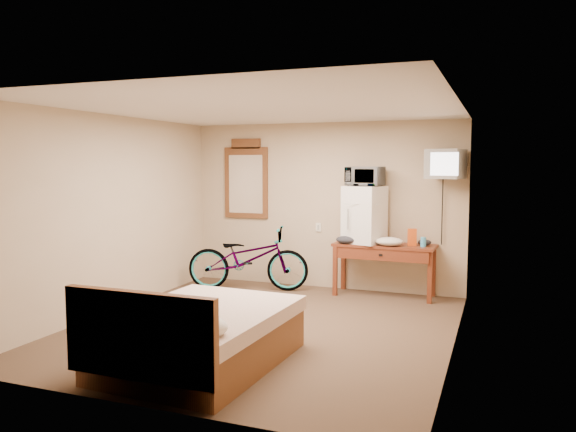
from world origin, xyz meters
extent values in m
plane|color=#413320|center=(0.00, 0.00, 0.00)|extent=(4.60, 4.60, 0.00)
plane|color=silver|center=(0.00, 0.00, 2.50)|extent=(4.60, 4.60, 0.00)
cube|color=tan|center=(0.00, 2.30, 1.25)|extent=(4.20, 0.04, 2.50)
cube|color=tan|center=(0.00, -2.30, 1.25)|extent=(4.20, 0.04, 2.50)
cube|color=tan|center=(-2.10, 0.00, 1.25)|extent=(0.04, 4.60, 2.50)
cube|color=tan|center=(2.10, 0.00, 1.25)|extent=(0.04, 4.60, 2.50)
cube|color=#EDE7CE|center=(-0.08, 2.29, 0.92)|extent=(0.08, 0.01, 0.13)
cube|color=brown|center=(0.99, 2.04, 0.73)|extent=(1.44, 0.60, 0.04)
cube|color=brown|center=(0.32, 1.82, 0.35)|extent=(0.06, 0.06, 0.71)
cube|color=brown|center=(1.65, 1.82, 0.35)|extent=(0.06, 0.06, 0.71)
cube|color=brown|center=(0.32, 2.26, 0.35)|extent=(0.06, 0.06, 0.71)
cube|color=brown|center=(1.65, 2.26, 0.35)|extent=(0.06, 0.06, 0.71)
cube|color=brown|center=(0.99, 1.80, 0.63)|extent=(1.30, 0.09, 0.16)
cube|color=black|center=(0.99, 1.78, 0.63)|extent=(0.05, 0.02, 0.03)
cube|color=white|center=(0.69, 2.03, 1.16)|extent=(0.62, 0.60, 0.82)
cube|color=#969691|center=(0.69, 1.79, 1.32)|extent=(0.50, 0.01, 0.00)
cylinder|color=#969691|center=(0.51, 1.79, 1.11)|extent=(0.02, 0.02, 0.29)
imported|color=white|center=(0.69, 2.03, 1.71)|extent=(0.54, 0.41, 0.28)
cube|color=#D64D13|center=(1.37, 2.03, 0.87)|extent=(0.13, 0.10, 0.23)
cylinder|color=#40A7DB|center=(1.54, 1.95, 0.82)|extent=(0.08, 0.08, 0.13)
ellipsoid|color=white|center=(1.08, 1.88, 0.81)|extent=(0.39, 0.30, 0.12)
ellipsoid|color=black|center=(0.47, 1.87, 0.81)|extent=(0.30, 0.23, 0.11)
ellipsoid|color=black|center=(1.53, 2.10, 0.79)|extent=(0.18, 0.15, 0.08)
cube|color=black|center=(1.80, 2.28, 1.79)|extent=(0.14, 0.02, 0.14)
cylinder|color=black|center=(1.80, 2.24, 1.79)|extent=(0.05, 0.30, 0.05)
cube|color=#969691|center=(1.80, 2.02, 1.88)|extent=(0.54, 0.49, 0.40)
cube|color=white|center=(1.80, 1.83, 1.88)|extent=(0.37, 0.12, 0.30)
cube|color=black|center=(1.80, 2.21, 1.88)|extent=(0.28, 0.09, 0.25)
cube|color=brown|center=(-1.28, 2.27, 1.59)|extent=(0.74, 0.04, 1.12)
cube|color=brown|center=(-1.28, 2.27, 2.20)|extent=(0.49, 0.04, 0.16)
cube|color=white|center=(-1.28, 2.25, 1.56)|extent=(0.58, 0.01, 0.92)
imported|color=black|center=(-1.00, 1.71, 0.48)|extent=(1.91, 1.08, 0.95)
cube|color=brown|center=(-0.08, -1.30, 0.20)|extent=(1.43, 1.86, 0.40)
cube|color=beige|center=(-0.08, -1.30, 0.45)|extent=(1.48, 1.91, 0.14)
cube|color=brown|center=(-0.08, -2.26, 0.55)|extent=(1.35, 0.08, 0.70)
ellipsoid|color=white|center=(-0.40, -1.95, 0.58)|extent=(0.57, 0.35, 0.20)
ellipsoid|color=white|center=(0.23, -1.95, 0.58)|extent=(0.57, 0.35, 0.20)
camera|label=1|loc=(2.51, -5.82, 1.88)|focal=35.00mm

